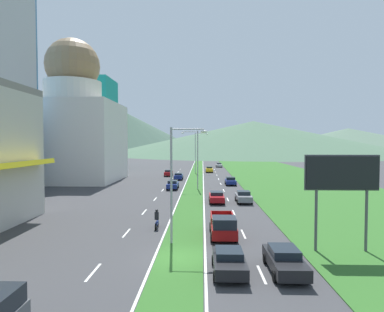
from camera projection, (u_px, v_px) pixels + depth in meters
ground_plane at (180, 258)px, 22.33m from camera, size 600.00×600.00×0.00m
grass_median at (196, 174)px, 82.26m from camera, size 3.20×240.00×0.06m
grass_verge_right at (279, 175)px, 81.60m from camera, size 24.00×240.00×0.06m
lane_dash_left_2 at (93, 272)px, 19.93m from camera, size 0.16×2.80×0.01m
lane_dash_left_3 at (126, 233)px, 28.63m from camera, size 0.16×2.80×0.01m
lane_dash_left_4 at (144, 212)px, 37.33m from camera, size 0.16×2.80×0.01m
lane_dash_left_5 at (155, 199)px, 46.03m from camera, size 0.16×2.80×0.01m
lane_dash_left_6 at (163, 190)px, 54.73m from camera, size 0.16×2.80×0.01m
lane_dash_left_7 at (168, 184)px, 63.44m from camera, size 0.16×2.80×0.01m
lane_dash_left_8 at (172, 179)px, 72.14m from camera, size 0.16×2.80×0.01m
lane_dash_left_9 at (176, 175)px, 80.84m from camera, size 0.16×2.80×0.01m
lane_dash_left_10 at (178, 172)px, 89.54m from camera, size 0.16×2.80×0.01m
lane_dash_left_11 at (180, 169)px, 98.24m from camera, size 0.16×2.80×0.01m
lane_dash_right_2 at (262, 274)px, 19.60m from camera, size 0.16×2.80×0.01m
lane_dash_right_3 at (243, 234)px, 28.30m from camera, size 0.16×2.80×0.01m
lane_dash_right_4 at (234, 213)px, 37.01m from camera, size 0.16×2.80×0.01m
lane_dash_right_5 at (228, 199)px, 45.71m from camera, size 0.16×2.80×0.01m
lane_dash_right_6 at (224, 190)px, 54.41m from camera, size 0.16×2.80×0.01m
lane_dash_right_7 at (221, 184)px, 63.11m from camera, size 0.16×2.80×0.01m
lane_dash_right_8 at (219, 179)px, 71.81m from camera, size 0.16×2.80×0.01m
lane_dash_right_9 at (217, 175)px, 80.52m from camera, size 0.16×2.80×0.01m
lane_dash_right_10 at (215, 172)px, 89.22m from camera, size 0.16×2.80×0.01m
lane_dash_right_11 at (214, 169)px, 97.92m from camera, size 0.16×2.80×0.01m
edge_line_median_left at (189, 174)px, 82.31m from camera, size 0.16×240.00×0.01m
edge_line_median_right at (203, 174)px, 82.20m from camera, size 0.16×240.00×0.01m
domed_building at (73, 124)px, 68.15m from camera, size 18.45×18.45×29.44m
midrise_colored at (91, 124)px, 102.31m from camera, size 13.79×13.79×27.78m
hill_far_left at (125, 132)px, 308.31m from camera, size 146.29×146.29×37.06m
hill_far_center at (253, 137)px, 245.08m from camera, size 218.71×218.71×24.34m
hill_far_right at (348, 140)px, 288.22m from camera, size 180.63×180.63×20.98m
street_lamp_near at (175, 177)px, 25.34m from camera, size 2.91×0.28×9.11m
street_lamp_mid at (196, 156)px, 55.42m from camera, size 2.91×0.28×9.97m
street_lamp_far at (197, 150)px, 85.57m from camera, size 3.52×0.35×10.53m
billboard_roadside at (342, 178)px, 23.45m from camera, size 5.32×0.28×7.04m
car_0 at (219, 165)px, 107.45m from camera, size 1.97×4.67×1.41m
car_1 at (179, 176)px, 70.26m from camera, size 1.89×4.04×1.46m
car_2 at (231, 181)px, 61.54m from camera, size 2.02×4.13×1.49m
car_3 at (173, 185)px, 56.10m from camera, size 1.92×4.79×1.50m
car_4 at (168, 173)px, 78.19m from camera, size 1.86×4.39×1.50m
car_5 at (209, 169)px, 88.50m from camera, size 1.96×4.75×1.53m
car_6 at (217, 197)px, 43.27m from camera, size 2.02×4.38×1.44m
car_7 at (244, 197)px, 43.30m from camera, size 2.03×4.08×1.52m
car_8 at (285, 260)px, 19.90m from camera, size 2.03×4.68×1.48m
car_9 at (229, 261)px, 19.78m from camera, size 2.03×4.15×1.40m
pickup_truck_1 at (223, 226)px, 27.16m from camera, size 2.18×5.40×2.00m
motorcycle_rider at (157, 220)px, 30.12m from camera, size 0.36×2.00×1.80m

